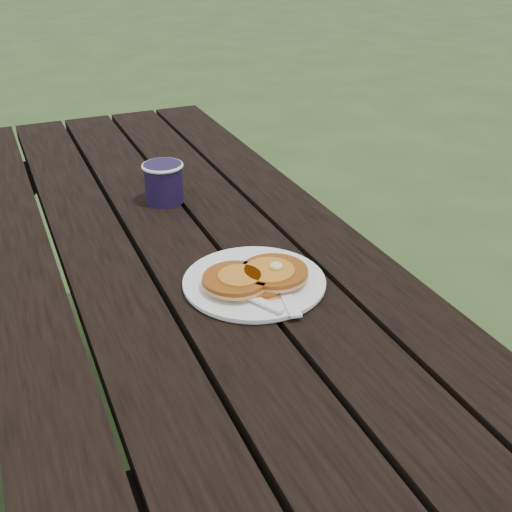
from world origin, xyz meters
name	(u,v)px	position (x,y,z in m)	size (l,w,h in m)	color
ground	(184,478)	(0.00, 0.00, 0.00)	(60.00, 60.00, 0.00)	#30481F
picnic_table	(175,370)	(0.00, 0.00, 0.37)	(1.36, 1.80, 0.75)	black
plate	(254,283)	(0.09, -0.29, 0.76)	(0.25, 0.25, 0.01)	white
pancake_stack	(256,277)	(0.08, -0.30, 0.77)	(0.19, 0.12, 0.04)	#974911
knife	(283,289)	(0.12, -0.34, 0.76)	(0.02, 0.18, 0.01)	white
fork	(257,300)	(0.06, -0.36, 0.77)	(0.03, 0.16, 0.01)	white
coffee_cup	(163,180)	(0.04, 0.14, 0.80)	(0.10, 0.10, 0.09)	#1A1032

